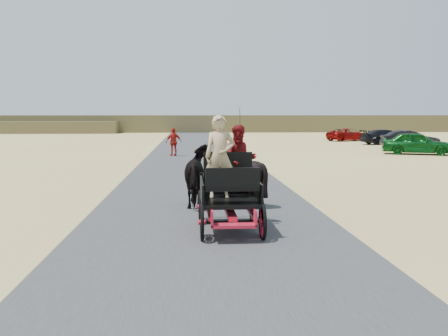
{
  "coord_description": "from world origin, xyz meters",
  "views": [
    {
      "loc": [
        -0.43,
        -10.08,
        2.54
      ],
      "look_at": [
        0.43,
        2.29,
        1.2
      ],
      "focal_mm": 40.0,
      "sensor_mm": 36.0,
      "label": 1
    }
  ],
  "objects": [
    {
      "name": "car_b",
      "position": [
        15.83,
        25.65,
        0.68
      ],
      "size": [
        4.29,
        2.11,
        1.35
      ],
      "primitive_type": "imported",
      "rotation": [
        0.0,
        0.0,
        1.4
      ],
      "color": "black",
      "rests_on": "ground"
    },
    {
      "name": "carriage",
      "position": [
        0.43,
        0.69,
        0.36
      ],
      "size": [
        1.3,
        2.4,
        0.72
      ],
      "primitive_type": null,
      "color": "black",
      "rests_on": "ground"
    },
    {
      "name": "car_d",
      "position": [
        14.8,
        36.59,
        0.59
      ],
      "size": [
        4.67,
        3.17,
        1.19
      ],
      "primitive_type": "imported",
      "rotation": [
        0.0,
        0.0,
        1.88
      ],
      "color": "maroon",
      "rests_on": "ground"
    },
    {
      "name": "horse_left",
      "position": [
        -0.12,
        3.69,
        0.85
      ],
      "size": [
        0.91,
        2.01,
        1.7
      ],
      "primitive_type": "imported",
      "rotation": [
        0.0,
        0.0,
        3.14
      ],
      "color": "black",
      "rests_on": "ground"
    },
    {
      "name": "passenger_woman",
      "position": [
        0.73,
        1.29,
        1.51
      ],
      "size": [
        0.77,
        0.6,
        1.58
      ],
      "primitive_type": "imported",
      "color": "#660C0F",
      "rests_on": "carriage"
    },
    {
      "name": "car_a",
      "position": [
        13.99,
        20.55,
        0.72
      ],
      "size": [
        4.53,
        3.24,
        1.43
      ],
      "primitive_type": "imported",
      "rotation": [
        0.0,
        0.0,
        1.16
      ],
      "color": "#0C4C19",
      "rests_on": "ground"
    },
    {
      "name": "car_c",
      "position": [
        16.22,
        31.02,
        0.63
      ],
      "size": [
        4.5,
        2.26,
        1.26
      ],
      "primitive_type": "imported",
      "rotation": [
        0.0,
        0.0,
        1.69
      ],
      "color": "black",
      "rests_on": "ground"
    },
    {
      "name": "road",
      "position": [
        0.0,
        0.0,
        0.01
      ],
      "size": [
        6.0,
        140.0,
        0.01
      ],
      "primitive_type": "cube",
      "color": "#38383A",
      "rests_on": "ground"
    },
    {
      "name": "ground",
      "position": [
        0.0,
        0.0,
        0.0
      ],
      "size": [
        140.0,
        140.0,
        0.0
      ],
      "primitive_type": "plane",
      "color": "tan"
    },
    {
      "name": "driver_man",
      "position": [
        0.23,
        0.74,
        1.62
      ],
      "size": [
        0.66,
        0.43,
        1.8
      ],
      "primitive_type": "imported",
      "color": "tan",
      "rests_on": "carriage"
    },
    {
      "name": "ridge_far",
      "position": [
        0.0,
        62.0,
        1.2
      ],
      "size": [
        140.0,
        6.0,
        2.4
      ],
      "primitive_type": "cube",
      "color": "brown",
      "rests_on": "ground"
    },
    {
      "name": "horse_right",
      "position": [
        0.98,
        3.69,
        0.85
      ],
      "size": [
        1.37,
        1.54,
        1.7
      ],
      "primitive_type": "imported",
      "rotation": [
        0.0,
        0.0,
        3.14
      ],
      "color": "black",
      "rests_on": "ground"
    },
    {
      "name": "pedestrian",
      "position": [
        -1.37,
        20.42,
        0.86
      ],
      "size": [
        1.09,
        0.79,
        1.73
      ],
      "primitive_type": "imported",
      "rotation": [
        0.0,
        0.0,
        3.55
      ],
      "color": "#AF1B14",
      "rests_on": "ground"
    }
  ]
}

